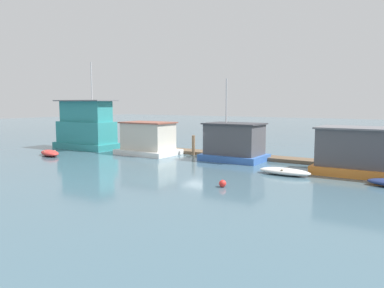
{
  "coord_description": "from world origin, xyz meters",
  "views": [
    {
      "loc": [
        18.01,
        -28.98,
        5.04
      ],
      "look_at": [
        0.0,
        -1.0,
        1.4
      ],
      "focal_mm": 35.0,
      "sensor_mm": 36.0,
      "label": 1
    }
  ],
  "objects_px": {
    "mooring_post_near_left": "(114,142)",
    "mooring_post_centre": "(126,142)",
    "houseboat_blue": "(234,143)",
    "dinghy_white": "(285,171)",
    "houseboat_teal": "(86,127)",
    "mooring_post_near_right": "(193,145)",
    "dinghy_red": "(50,153)",
    "houseboat_white": "(148,139)",
    "buoy_red": "(223,184)",
    "houseboat_orange": "(365,152)"
  },
  "relations": [
    {
      "from": "mooring_post_near_left",
      "to": "mooring_post_centre",
      "type": "height_order",
      "value": "mooring_post_centre"
    },
    {
      "from": "houseboat_blue",
      "to": "mooring_post_near_left",
      "type": "xyz_separation_m",
      "value": [
        -15.36,
        0.82,
        -0.92
      ]
    },
    {
      "from": "dinghy_white",
      "to": "mooring_post_near_left",
      "type": "height_order",
      "value": "mooring_post_near_left"
    },
    {
      "from": "houseboat_teal",
      "to": "houseboat_blue",
      "type": "height_order",
      "value": "houseboat_teal"
    },
    {
      "from": "houseboat_blue",
      "to": "mooring_post_near_right",
      "type": "relative_size",
      "value": 3.71
    },
    {
      "from": "dinghy_white",
      "to": "dinghy_red",
      "type": "bearing_deg",
      "value": -172.65
    },
    {
      "from": "houseboat_white",
      "to": "dinghy_red",
      "type": "distance_m",
      "value": 9.49
    },
    {
      "from": "buoy_red",
      "to": "mooring_post_centre",
      "type": "bearing_deg",
      "value": 148.69
    },
    {
      "from": "dinghy_white",
      "to": "buoy_red",
      "type": "bearing_deg",
      "value": -107.65
    },
    {
      "from": "dinghy_white",
      "to": "mooring_post_centre",
      "type": "xyz_separation_m",
      "value": [
        -19.57,
        4.98,
        0.59
      ]
    },
    {
      "from": "buoy_red",
      "to": "mooring_post_near_left",
      "type": "bearing_deg",
      "value": 151.1
    },
    {
      "from": "houseboat_blue",
      "to": "houseboat_white",
      "type": "bearing_deg",
      "value": -173.73
    },
    {
      "from": "houseboat_orange",
      "to": "dinghy_white",
      "type": "distance_m",
      "value": 5.83
    },
    {
      "from": "houseboat_white",
      "to": "mooring_post_near_right",
      "type": "relative_size",
      "value": 2.96
    },
    {
      "from": "houseboat_teal",
      "to": "buoy_red",
      "type": "bearing_deg",
      "value": -21.95
    },
    {
      "from": "houseboat_blue",
      "to": "mooring_post_near_left",
      "type": "height_order",
      "value": "houseboat_blue"
    },
    {
      "from": "houseboat_white",
      "to": "houseboat_orange",
      "type": "xyz_separation_m",
      "value": [
        19.72,
        -0.07,
        0.13
      ]
    },
    {
      "from": "houseboat_blue",
      "to": "dinghy_red",
      "type": "bearing_deg",
      "value": -156.54
    },
    {
      "from": "houseboat_blue",
      "to": "houseboat_orange",
      "type": "distance_m",
      "value": 10.8
    },
    {
      "from": "houseboat_teal",
      "to": "houseboat_blue",
      "type": "distance_m",
      "value": 17.69
    },
    {
      "from": "houseboat_blue",
      "to": "mooring_post_near_right",
      "type": "xyz_separation_m",
      "value": [
        -4.8,
        0.82,
        -0.6
      ]
    },
    {
      "from": "dinghy_white",
      "to": "mooring_post_near_left",
      "type": "relative_size",
      "value": 2.86
    },
    {
      "from": "houseboat_white",
      "to": "mooring_post_near_left",
      "type": "height_order",
      "value": "houseboat_white"
    },
    {
      "from": "houseboat_white",
      "to": "mooring_post_centre",
      "type": "distance_m",
      "value": 4.97
    },
    {
      "from": "mooring_post_centre",
      "to": "houseboat_blue",
      "type": "bearing_deg",
      "value": -3.46
    },
    {
      "from": "mooring_post_centre",
      "to": "dinghy_white",
      "type": "bearing_deg",
      "value": -14.28
    },
    {
      "from": "houseboat_blue",
      "to": "dinghy_white",
      "type": "relative_size",
      "value": 1.92
    },
    {
      "from": "houseboat_teal",
      "to": "houseboat_white",
      "type": "xyz_separation_m",
      "value": [
        8.66,
        0.19,
        -0.9
      ]
    },
    {
      "from": "mooring_post_near_left",
      "to": "mooring_post_centre",
      "type": "relative_size",
      "value": 0.79
    },
    {
      "from": "mooring_post_near_left",
      "to": "buoy_red",
      "type": "height_order",
      "value": "mooring_post_near_left"
    },
    {
      "from": "houseboat_white",
      "to": "buoy_red",
      "type": "distance_m",
      "value": 15.96
    },
    {
      "from": "houseboat_orange",
      "to": "houseboat_white",
      "type": "bearing_deg",
      "value": 179.79
    },
    {
      "from": "houseboat_teal",
      "to": "mooring_post_near_left",
      "type": "distance_m",
      "value": 3.49
    },
    {
      "from": "houseboat_white",
      "to": "buoy_red",
      "type": "height_order",
      "value": "houseboat_white"
    },
    {
      "from": "houseboat_teal",
      "to": "houseboat_white",
      "type": "relative_size",
      "value": 1.64
    },
    {
      "from": "mooring_post_near_right",
      "to": "mooring_post_near_left",
      "type": "xyz_separation_m",
      "value": [
        -10.56,
        0.0,
        -0.31
      ]
    },
    {
      "from": "houseboat_orange",
      "to": "mooring_post_centre",
      "type": "bearing_deg",
      "value": 175.58
    },
    {
      "from": "dinghy_white",
      "to": "mooring_post_near_right",
      "type": "distance_m",
      "value": 11.93
    },
    {
      "from": "houseboat_teal",
      "to": "houseboat_orange",
      "type": "bearing_deg",
      "value": 0.24
    },
    {
      "from": "mooring_post_near_right",
      "to": "mooring_post_centre",
      "type": "bearing_deg",
      "value": 180.0
    },
    {
      "from": "houseboat_orange",
      "to": "dinghy_red",
      "type": "height_order",
      "value": "houseboat_orange"
    },
    {
      "from": "mooring_post_near_left",
      "to": "mooring_post_near_right",
      "type": "bearing_deg",
      "value": 0.0
    },
    {
      "from": "houseboat_blue",
      "to": "dinghy_red",
      "type": "height_order",
      "value": "houseboat_blue"
    },
    {
      "from": "mooring_post_near_left",
      "to": "buoy_red",
      "type": "bearing_deg",
      "value": -28.9
    },
    {
      "from": "mooring_post_near_left",
      "to": "buoy_red",
      "type": "relative_size",
      "value": 2.96
    },
    {
      "from": "dinghy_red",
      "to": "mooring_post_centre",
      "type": "bearing_deg",
      "value": 71.43
    },
    {
      "from": "mooring_post_centre",
      "to": "buoy_red",
      "type": "distance_m",
      "value": 20.75
    },
    {
      "from": "houseboat_blue",
      "to": "mooring_post_near_left",
      "type": "relative_size",
      "value": 5.48
    },
    {
      "from": "buoy_red",
      "to": "dinghy_white",
      "type": "bearing_deg",
      "value": 72.35
    },
    {
      "from": "houseboat_teal",
      "to": "houseboat_blue",
      "type": "relative_size",
      "value": 1.31
    }
  ]
}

